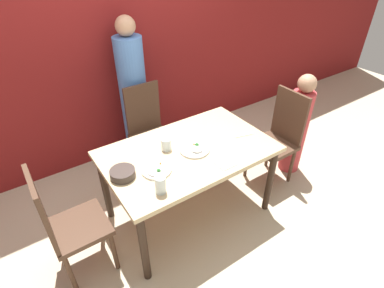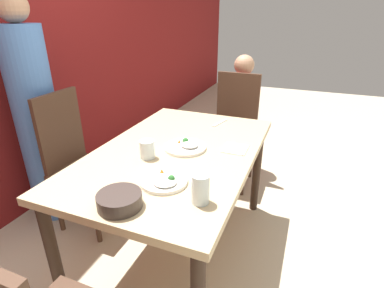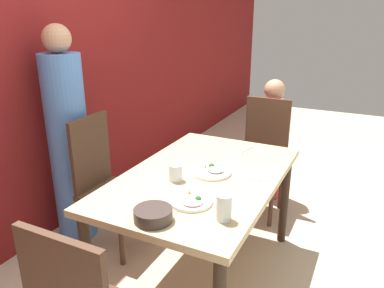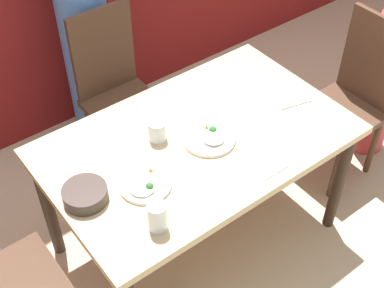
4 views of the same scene
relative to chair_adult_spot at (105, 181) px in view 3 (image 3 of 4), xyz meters
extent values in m
plane|color=beige|center=(-0.03, -0.79, -0.52)|extent=(10.00, 10.00, 0.00)
cube|color=maroon|center=(-0.03, 0.55, 0.83)|extent=(10.00, 0.06, 2.70)
cube|color=tan|center=(-0.03, -0.79, 0.20)|extent=(1.40, 0.88, 0.04)
cylinder|color=#332319|center=(0.62, -1.17, -0.17)|extent=(0.06, 0.06, 0.70)
cylinder|color=#332319|center=(-0.67, -0.41, -0.17)|extent=(0.06, 0.06, 0.70)
cylinder|color=#332319|center=(0.62, -0.41, -0.17)|extent=(0.06, 0.06, 0.70)
cube|color=#4C3323|center=(0.00, -0.08, -0.08)|extent=(0.40, 0.40, 0.04)
cube|color=#4C3323|center=(0.00, 0.11, 0.20)|extent=(0.38, 0.03, 0.53)
cylinder|color=#4C3323|center=(-0.17, -0.24, -0.31)|extent=(0.04, 0.04, 0.42)
cylinder|color=#4C3323|center=(0.17, -0.24, -0.31)|extent=(0.04, 0.04, 0.42)
cylinder|color=#4C3323|center=(-0.17, 0.09, -0.31)|extent=(0.04, 0.04, 0.42)
cylinder|color=#4C3323|center=(0.17, 0.09, -0.31)|extent=(0.04, 0.04, 0.42)
cube|color=#4C3323|center=(0.95, -0.86, -0.08)|extent=(0.40, 0.40, 0.04)
cube|color=#4C3323|center=(1.13, -0.86, 0.20)|extent=(0.03, 0.38, 0.53)
cylinder|color=#4C3323|center=(0.78, -0.70, -0.31)|extent=(0.04, 0.04, 0.42)
cylinder|color=#4C3323|center=(0.78, -1.03, -0.31)|extent=(0.04, 0.04, 0.42)
cylinder|color=#4C3323|center=(1.11, -0.70, -0.31)|extent=(0.04, 0.04, 0.42)
cylinder|color=#4C3323|center=(1.11, -1.03, -0.31)|extent=(0.04, 0.04, 0.42)
cylinder|color=#5184D1|center=(0.00, 0.31, 0.18)|extent=(0.29, 0.29, 1.41)
sphere|color=tan|center=(0.00, 0.31, 0.98)|extent=(0.19, 0.19, 0.19)
cylinder|color=#C63D42|center=(1.30, -0.86, -0.05)|extent=(0.22, 0.22, 0.94)
sphere|color=tan|center=(1.30, -0.86, 0.51)|extent=(0.18, 0.18, 0.18)
cylinder|color=#3D332D|center=(-0.61, -0.80, 0.25)|extent=(0.19, 0.19, 0.06)
cylinder|color=#BC5123|center=(-0.61, -0.80, 0.28)|extent=(0.16, 0.16, 0.01)
cylinder|color=white|center=(0.01, -0.83, 0.23)|extent=(0.25, 0.25, 0.02)
ellipsoid|color=white|center=(0.01, -0.85, 0.25)|extent=(0.10, 0.10, 0.02)
cone|color=orange|center=(0.04, -0.78, 0.25)|extent=(0.02, 0.02, 0.02)
sphere|color=#2D702D|center=(0.04, -0.82, 0.25)|extent=(0.04, 0.04, 0.04)
cylinder|color=white|center=(-0.38, -0.88, 0.23)|extent=(0.22, 0.22, 0.02)
ellipsoid|color=white|center=(-0.41, -0.90, 0.24)|extent=(0.11, 0.11, 0.02)
cone|color=orange|center=(-0.32, -0.84, 0.25)|extent=(0.02, 0.02, 0.02)
sphere|color=#2D702D|center=(-0.38, -0.92, 0.25)|extent=(0.03, 0.03, 0.03)
cylinder|color=silver|center=(-0.46, -1.10, 0.28)|extent=(0.08, 0.08, 0.13)
cylinder|color=silver|center=(-0.17, -0.68, 0.27)|extent=(0.08, 0.08, 0.10)
cube|color=white|center=(0.11, -1.10, 0.22)|extent=(0.14, 0.14, 0.01)
cube|color=silver|center=(0.50, -0.89, 0.22)|extent=(0.18, 0.06, 0.01)
camera|label=1|loc=(-1.13, -2.46, 1.67)|focal=28.00mm
camera|label=2|loc=(-1.45, -1.45, 0.96)|focal=28.00mm
camera|label=3|loc=(-1.92, -1.65, 1.15)|focal=35.00mm
camera|label=4|loc=(-1.13, -2.19, 1.89)|focal=50.00mm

